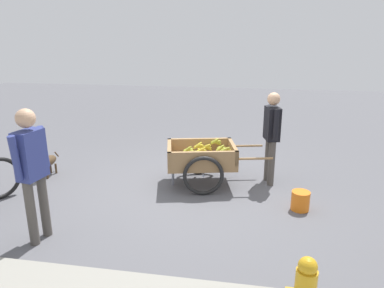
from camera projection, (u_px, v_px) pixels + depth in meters
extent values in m
plane|color=#56565B|center=(186.00, 190.00, 5.80)|extent=(24.00, 24.00, 0.00)
cube|color=#937047|center=(201.00, 161.00, 5.94)|extent=(1.25, 1.03, 0.10)
cube|color=#937047|center=(169.00, 152.00, 5.86)|extent=(0.24, 0.79, 0.24)
cube|color=#937047|center=(233.00, 151.00, 5.92)|extent=(0.24, 0.79, 0.24)
cube|color=#937047|center=(203.00, 159.00, 5.54)|extent=(1.09, 0.31, 0.24)
cube|color=#937047|center=(199.00, 145.00, 6.24)|extent=(1.09, 0.31, 0.24)
torus|color=black|center=(203.00, 176.00, 5.54)|extent=(0.64, 0.20, 0.64)
torus|color=black|center=(199.00, 157.00, 6.38)|extent=(0.64, 0.20, 0.64)
cylinder|color=gray|center=(201.00, 166.00, 5.96)|extent=(0.24, 0.87, 0.04)
cylinder|color=#937047|center=(256.00, 159.00, 5.62)|extent=(0.54, 0.16, 0.04)
cylinder|color=#937047|center=(247.00, 146.00, 6.27)|extent=(0.54, 0.16, 0.04)
cylinder|color=gray|center=(173.00, 175.00, 5.98)|extent=(0.04, 0.04, 0.35)
ellipsoid|color=gold|center=(200.00, 147.00, 6.09)|extent=(0.18, 0.12, 0.14)
ellipsoid|color=gold|center=(200.00, 147.00, 6.08)|extent=(0.19, 0.11, 0.09)
ellipsoid|color=gold|center=(199.00, 146.00, 6.07)|extent=(0.18, 0.12, 0.05)
ellipsoid|color=gold|center=(198.00, 146.00, 6.06)|extent=(0.19, 0.07, 0.11)
ellipsoid|color=gold|center=(198.00, 145.00, 6.05)|extent=(0.17, 0.14, 0.14)
ellipsoid|color=gold|center=(227.00, 151.00, 5.83)|extent=(0.18, 0.09, 0.15)
ellipsoid|color=gold|center=(226.00, 151.00, 5.82)|extent=(0.19, 0.07, 0.08)
ellipsoid|color=gold|center=(225.00, 150.00, 5.81)|extent=(0.19, 0.06, 0.09)
ellipsoid|color=gold|center=(225.00, 150.00, 5.80)|extent=(0.18, 0.06, 0.13)
ellipsoid|color=gold|center=(223.00, 150.00, 6.01)|extent=(0.18, 0.07, 0.14)
ellipsoid|color=gold|center=(222.00, 149.00, 6.00)|extent=(0.19, 0.07, 0.09)
ellipsoid|color=gold|center=(221.00, 149.00, 5.99)|extent=(0.19, 0.11, 0.09)
ellipsoid|color=gold|center=(220.00, 148.00, 5.98)|extent=(0.17, 0.12, 0.14)
ellipsoid|color=gold|center=(202.00, 151.00, 5.78)|extent=(0.18, 0.06, 0.12)
ellipsoid|color=gold|center=(201.00, 151.00, 5.77)|extent=(0.18, 0.12, 0.05)
ellipsoid|color=gold|center=(200.00, 150.00, 5.76)|extent=(0.18, 0.07, 0.13)
ellipsoid|color=gold|center=(190.00, 151.00, 5.82)|extent=(0.18, 0.08, 0.13)
ellipsoid|color=gold|center=(189.00, 151.00, 5.81)|extent=(0.18, 0.13, 0.10)
ellipsoid|color=gold|center=(189.00, 151.00, 5.80)|extent=(0.18, 0.07, 0.05)
ellipsoid|color=gold|center=(188.00, 150.00, 5.79)|extent=(0.19, 0.12, 0.09)
ellipsoid|color=gold|center=(187.00, 150.00, 5.78)|extent=(0.17, 0.07, 0.15)
ellipsoid|color=gold|center=(217.00, 143.00, 6.17)|extent=(0.17, 0.13, 0.14)
ellipsoid|color=gold|center=(216.00, 142.00, 6.16)|extent=(0.19, 0.09, 0.09)
ellipsoid|color=gold|center=(216.00, 142.00, 6.16)|extent=(0.19, 0.07, 0.08)
ellipsoid|color=gold|center=(215.00, 141.00, 6.15)|extent=(0.17, 0.05, 0.15)
ellipsoid|color=gold|center=(199.00, 154.00, 5.80)|extent=(0.18, 0.11, 0.15)
ellipsoid|color=gold|center=(197.00, 153.00, 5.79)|extent=(0.19, 0.07, 0.05)
ellipsoid|color=gold|center=(196.00, 153.00, 5.78)|extent=(0.18, 0.10, 0.13)
ellipsoid|color=gold|center=(208.00, 148.00, 6.16)|extent=(0.18, 0.12, 0.13)
ellipsoid|color=gold|center=(207.00, 148.00, 6.15)|extent=(0.19, 0.07, 0.09)
ellipsoid|color=gold|center=(207.00, 148.00, 6.14)|extent=(0.18, 0.06, 0.05)
ellipsoid|color=gold|center=(206.00, 147.00, 6.13)|extent=(0.19, 0.09, 0.10)
ellipsoid|color=gold|center=(206.00, 147.00, 6.12)|extent=(0.19, 0.09, 0.12)
cylinder|color=#4C4742|center=(271.00, 163.00, 5.90)|extent=(0.11, 0.11, 0.76)
cylinder|color=#4C4742|center=(268.00, 159.00, 6.11)|extent=(0.11, 0.11, 0.76)
cube|color=black|center=(272.00, 124.00, 5.82)|extent=(0.27, 0.38, 0.54)
sphere|color=tan|center=(274.00, 99.00, 5.71)|extent=(0.21, 0.21, 0.21)
cylinder|color=black|center=(276.00, 125.00, 5.60)|extent=(0.08, 0.14, 0.49)
cylinder|color=black|center=(269.00, 119.00, 6.02)|extent=(0.08, 0.16, 0.49)
ellipsoid|color=#4C3823|center=(48.00, 161.00, 6.34)|extent=(0.20, 0.45, 0.18)
sphere|color=#4C3823|center=(38.00, 163.00, 6.07)|extent=(0.14, 0.14, 0.14)
cylinder|color=#4C3823|center=(57.00, 154.00, 6.59)|extent=(0.03, 0.11, 0.12)
cylinder|color=#4C3823|center=(47.00, 174.00, 6.25)|extent=(0.04, 0.04, 0.18)
cylinder|color=#4C3823|center=(42.00, 173.00, 6.28)|extent=(0.04, 0.04, 0.18)
cylinder|color=#4C3823|center=(56.00, 168.00, 6.50)|extent=(0.04, 0.04, 0.18)
cylinder|color=#4C3823|center=(51.00, 168.00, 6.52)|extent=(0.04, 0.04, 0.18)
sphere|color=gold|center=(308.00, 266.00, 2.93)|extent=(0.16, 0.16, 0.16)
cylinder|color=orange|center=(300.00, 201.00, 5.12)|extent=(0.26, 0.26, 0.28)
cylinder|color=#4C4742|center=(44.00, 205.00, 4.39)|extent=(0.11, 0.11, 0.81)
cylinder|color=#4C4742|center=(31.00, 213.00, 4.19)|extent=(0.11, 0.11, 0.81)
cube|color=navy|center=(30.00, 155.00, 4.10)|extent=(0.25, 0.37, 0.57)
sphere|color=tan|center=(25.00, 118.00, 3.97)|extent=(0.22, 0.22, 0.22)
cylinder|color=navy|center=(43.00, 147.00, 4.29)|extent=(0.08, 0.13, 0.52)
cylinder|color=navy|center=(15.00, 158.00, 3.89)|extent=(0.08, 0.13, 0.52)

